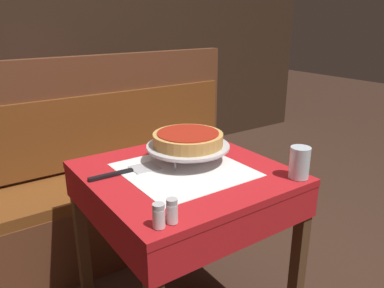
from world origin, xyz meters
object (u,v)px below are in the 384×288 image
(dining_table_front, at_px, (184,192))
(water_glass_near, at_px, (300,163))
(deep_dish_pizza, at_px, (188,139))
(dining_table_rear, at_px, (54,117))
(pizza_server, at_px, (128,171))
(condiment_caddy, at_px, (65,96))
(booth_bench, at_px, (114,193))
(salt_shaker, at_px, (159,216))
(pizza_pan_stand, at_px, (188,147))
(pepper_shaker, at_px, (172,211))

(dining_table_front, xyz_separation_m, water_glass_near, (0.32, -0.32, 0.17))
(dining_table_front, xyz_separation_m, deep_dish_pizza, (0.07, 0.07, 0.21))
(dining_table_front, relative_size, dining_table_rear, 1.00)
(dining_table_rear, xyz_separation_m, pizza_server, (-0.11, -1.47, 0.11))
(water_glass_near, distance_m, condiment_caddy, 1.89)
(dining_table_rear, height_order, water_glass_near, water_glass_near)
(booth_bench, bearing_deg, water_glass_near, -73.40)
(dining_table_rear, relative_size, salt_shaker, 9.87)
(dining_table_front, xyz_separation_m, dining_table_rear, (-0.09, 1.57, -0.00))
(dining_table_front, distance_m, pizza_server, 0.25)
(dining_table_front, xyz_separation_m, booth_bench, (-0.00, 0.76, -0.31))
(booth_bench, relative_size, condiment_caddy, 10.02)
(condiment_caddy, bearing_deg, booth_bench, -89.68)
(deep_dish_pizza, bearing_deg, pizza_server, 171.75)
(booth_bench, distance_m, pizza_server, 0.80)
(pizza_pan_stand, height_order, pizza_server, pizza_pan_stand)
(pepper_shaker, bearing_deg, condiment_caddy, 82.27)
(dining_table_front, relative_size, water_glass_near, 6.12)
(condiment_caddy, bearing_deg, dining_table_front, -89.76)
(deep_dish_pizza, relative_size, salt_shaker, 3.90)
(deep_dish_pizza, height_order, water_glass_near, deep_dish_pizza)
(dining_table_front, height_order, pizza_pan_stand, pizza_pan_stand)
(water_glass_near, relative_size, salt_shaker, 1.62)
(salt_shaker, bearing_deg, water_glass_near, 0.31)
(salt_shaker, bearing_deg, dining_table_front, 46.50)
(pizza_pan_stand, xyz_separation_m, water_glass_near, (0.25, -0.39, -0.00))
(pizza_pan_stand, relative_size, pepper_shaker, 4.52)
(booth_bench, distance_m, condiment_caddy, 0.91)
(deep_dish_pizza, xyz_separation_m, salt_shaker, (-0.37, -0.39, -0.06))
(pizza_pan_stand, height_order, water_glass_near, water_glass_near)
(pizza_pan_stand, bearing_deg, booth_bench, 95.57)
(pepper_shaker, bearing_deg, pizza_pan_stand, 50.24)
(booth_bench, height_order, water_glass_near, booth_bench)
(dining_table_front, relative_size, pizza_server, 2.58)
(pizza_server, xyz_separation_m, condiment_caddy, (0.20, 1.44, 0.04))
(dining_table_front, height_order, pizza_server, pizza_server)
(pizza_server, height_order, condiment_caddy, condiment_caddy)
(dining_table_front, distance_m, deep_dish_pizza, 0.23)
(pizza_pan_stand, height_order, condiment_caddy, condiment_caddy)
(deep_dish_pizza, relative_size, condiment_caddy, 1.70)
(booth_bench, height_order, pizza_server, booth_bench)
(deep_dish_pizza, bearing_deg, condiment_caddy, 92.78)
(pizza_pan_stand, bearing_deg, condiment_caddy, 92.78)
(deep_dish_pizza, relative_size, water_glass_near, 2.41)
(booth_bench, distance_m, salt_shaker, 1.21)
(deep_dish_pizza, bearing_deg, pepper_shaker, -129.76)
(condiment_caddy, bearing_deg, salt_shaker, -99.12)
(dining_table_front, relative_size, pepper_shaker, 9.65)
(water_glass_near, xyz_separation_m, salt_shaker, (-0.62, -0.00, -0.02))
(dining_table_rear, xyz_separation_m, salt_shaker, (-0.21, -1.90, 0.15))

